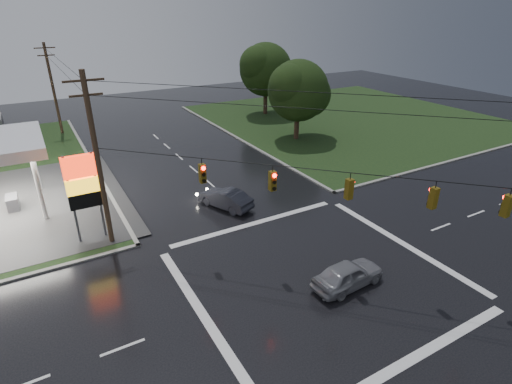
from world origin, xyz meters
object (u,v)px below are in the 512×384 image
car_north (225,198)px  car_crossing (348,274)px  tree_ne_far (267,70)px  pylon_sign (83,184)px  utility_pole_n (53,88)px  tree_ne_near (299,91)px  utility_pole_nw (98,160)px

car_north → car_crossing: bearing=74.6°
tree_ne_far → pylon_sign: bearing=-139.6°
utility_pole_n → car_crossing: (10.38, -39.64, -4.73)m
tree_ne_far → car_crossing: size_ratio=2.27×
tree_ne_near → tree_ne_far: (3.01, 12.00, 0.62)m
utility_pole_n → tree_ne_near: (23.64, -16.01, 0.09)m
utility_pole_n → tree_ne_far: utility_pole_n is taller
pylon_sign → tree_ne_near: size_ratio=0.67×
car_north → car_crossing: size_ratio=1.04×
utility_pole_n → car_crossing: bearing=-75.3°
pylon_sign → tree_ne_near: bearing=25.0°
utility_pole_nw → tree_ne_near: (23.64, 12.49, -0.16)m
utility_pole_nw → car_north: size_ratio=2.45×
tree_ne_near → car_crossing: tree_ne_near is taller
tree_ne_far → car_north: 30.19m
pylon_sign → tree_ne_near: tree_ne_near is taller
utility_pole_n → pylon_sign: bearing=-92.1°
utility_pole_nw → tree_ne_near: utility_pole_nw is taller
utility_pole_nw → car_crossing: bearing=-47.0°
pylon_sign → utility_pole_nw: size_ratio=0.55×
pylon_sign → tree_ne_far: (27.65, 23.49, 2.17)m
utility_pole_n → tree_ne_near: bearing=-34.1°
tree_ne_far → car_crossing: 39.55m
tree_ne_far → car_north: tree_ne_far is taller
tree_ne_far → tree_ne_near: bearing=-104.1°
tree_ne_near → tree_ne_far: size_ratio=0.92×
utility_pole_nw → car_crossing: size_ratio=2.55×
pylon_sign → car_crossing: size_ratio=1.39×
utility_pole_nw → utility_pole_n: size_ratio=1.05×
utility_pole_n → tree_ne_far: bearing=-8.5°
car_crossing → pylon_sign: bearing=39.8°
car_north → tree_ne_near: bearing=-165.4°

